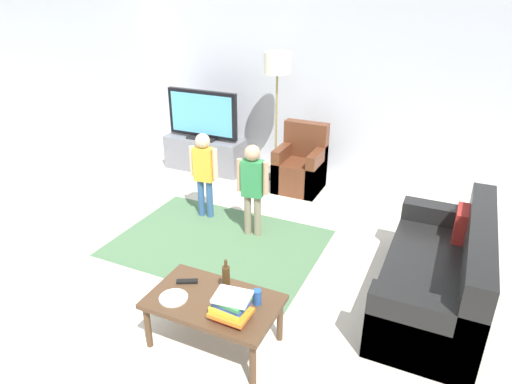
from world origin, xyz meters
The scene contains 16 objects.
ground centered at (0.00, 0.00, 0.00)m, with size 7.80×7.80×0.00m, color beige.
wall_back centered at (0.00, 3.00, 1.35)m, with size 6.00×0.12×2.70m, color silver.
area_rug centered at (-0.41, 0.49, 0.00)m, with size 2.20×1.60×0.01m, color #4C724C.
tv_stand centered at (-1.64, 2.30, 0.24)m, with size 1.20×0.44×0.50m.
tv centered at (-1.64, 2.28, 0.85)m, with size 1.10×0.28×0.71m.
couch centered at (1.88, 0.39, 0.29)m, with size 0.80×1.80×0.86m.
armchair centered at (-0.10, 2.26, 0.30)m, with size 0.60×0.60×0.90m.
floor_lamp centered at (-0.55, 2.45, 1.54)m, with size 0.36×0.36×1.78m.
child_near_tv centered at (-0.85, 0.98, 0.63)m, with size 0.35×0.17×1.05m.
child_center centered at (-0.15, 0.83, 0.64)m, with size 0.35×0.17×1.06m.
coffee_table centered at (0.32, -0.85, 0.37)m, with size 1.00×0.60×0.42m.
book_stack centered at (0.54, -0.97, 0.51)m, with size 0.28×0.25×0.19m.
bottle centered at (0.37, -0.73, 0.54)m, with size 0.06×0.06×0.30m.
tv_remote centered at (0.02, -0.75, 0.43)m, with size 0.17×0.05×0.02m, color black.
soda_can centered at (0.64, -0.75, 0.48)m, with size 0.07×0.07×0.12m, color #2659B2.
plate centered at (0.04, -0.97, 0.43)m, with size 0.22×0.22×0.02m.
Camera 1 is at (1.80, -3.24, 2.62)m, focal length 31.98 mm.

